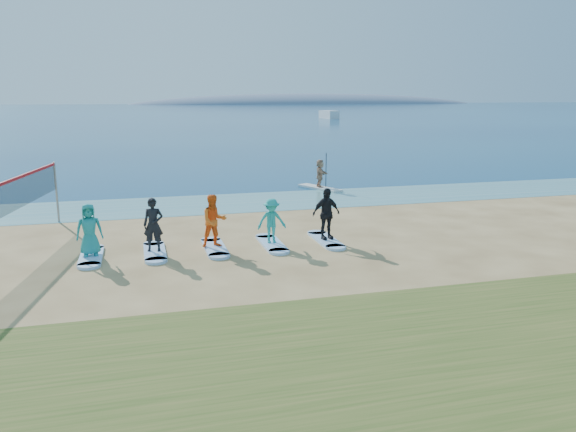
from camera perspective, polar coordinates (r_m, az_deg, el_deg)
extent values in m
plane|color=tan|center=(17.44, 0.06, -4.98)|extent=(600.00, 600.00, 0.00)
plane|color=teal|center=(27.42, -5.72, 1.34)|extent=(600.00, 600.00, 0.00)
plane|color=navy|center=(176.20, -13.99, 10.21)|extent=(600.00, 600.00, 0.00)
ellipsoid|color=slate|center=(331.37, 2.31, 11.34)|extent=(220.00, 56.00, 18.00)
cylinder|color=gray|center=(24.78, -22.46, 2.22)|extent=(0.09, 0.09, 2.50)
cube|color=black|center=(20.48, -26.23, 1.81)|extent=(1.59, 8.87, 1.00)
cube|color=#AC1216|center=(20.41, -26.36, 3.24)|extent=(1.62, 8.87, 0.10)
cube|color=silver|center=(31.38, 3.25, 2.86)|extent=(1.84, 3.03, 0.12)
imported|color=tan|center=(31.26, 3.27, 4.36)|extent=(0.48, 1.43, 1.53)
cube|color=silver|center=(124.75, 4.18, 9.84)|extent=(2.86, 6.03, 1.72)
cube|color=#A4CEFF|center=(19.25, -19.36, -3.89)|extent=(0.70, 2.20, 0.09)
imported|color=teal|center=(19.03, -19.54, -1.31)|extent=(0.89, 0.64, 1.69)
cube|color=#A4CEFF|center=(19.19, -13.39, -3.57)|extent=(0.70, 2.20, 0.09)
imported|color=black|center=(18.96, -13.52, -0.86)|extent=(0.72, 0.55, 1.77)
cube|color=#A4CEFF|center=(19.33, -7.45, -3.21)|extent=(0.70, 2.20, 0.09)
imported|color=orange|center=(19.11, -7.52, -0.49)|extent=(0.96, 0.80, 1.79)
cube|color=#A4CEFF|center=(19.69, -1.66, -2.83)|extent=(0.70, 2.20, 0.09)
imported|color=teal|center=(19.49, -1.68, -0.49)|extent=(1.01, 0.58, 1.56)
cube|color=#A4CEFF|center=(20.23, 3.86, -2.44)|extent=(0.70, 2.20, 0.09)
imported|color=black|center=(20.01, 3.90, 0.24)|extent=(1.15, 0.65, 1.84)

